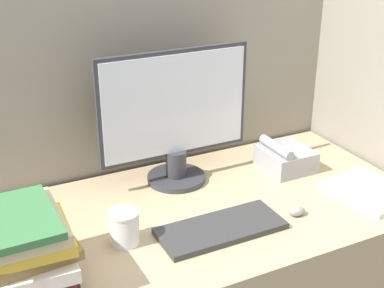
% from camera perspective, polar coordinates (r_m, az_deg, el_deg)
% --- Properties ---
extents(cubicle_panel_rear, '(1.99, 0.04, 1.69)m').
position_cam_1_polar(cubicle_panel_rear, '(2.08, -5.38, 0.48)').
color(cubicle_panel_rear, gray).
rests_on(cubicle_panel_rear, ground_plane).
extents(cubicle_panel_right, '(0.04, 0.82, 1.69)m').
position_cam_1_polar(cubicle_panel_right, '(2.21, 19.07, 0.69)').
color(cubicle_panel_right, gray).
rests_on(cubicle_panel_right, ground_plane).
extents(monitor, '(0.56, 0.21, 0.49)m').
position_cam_1_polar(monitor, '(1.88, -1.81, 2.52)').
color(monitor, '#333338').
rests_on(monitor, desk).
extents(keyboard, '(0.40, 0.17, 0.02)m').
position_cam_1_polar(keyboard, '(1.68, 3.10, -8.99)').
color(keyboard, '#333333').
rests_on(keyboard, desk).
extents(mouse, '(0.06, 0.04, 0.03)m').
position_cam_1_polar(mouse, '(1.79, 11.14, -7.04)').
color(mouse, gray).
rests_on(mouse, desk).
extents(coffee_cup, '(0.09, 0.09, 0.11)m').
position_cam_1_polar(coffee_cup, '(1.62, -7.21, -8.81)').
color(coffee_cup, white).
rests_on(coffee_cup, desk).
extents(book_stack, '(0.25, 0.30, 0.22)m').
position_cam_1_polar(book_stack, '(1.48, -17.24, -10.75)').
color(book_stack, '#262628').
rests_on(book_stack, desk).
extents(desk_telephone, '(0.17, 0.19, 0.12)m').
position_cam_1_polar(desk_telephone, '(2.07, 9.91, -1.46)').
color(desk_telephone, '#99999E').
rests_on(desk_telephone, desk).
extents(paper_pile, '(0.26, 0.30, 0.02)m').
position_cam_1_polar(paper_pile, '(1.99, 18.28, -4.76)').
color(paper_pile, white).
rests_on(paper_pile, desk).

